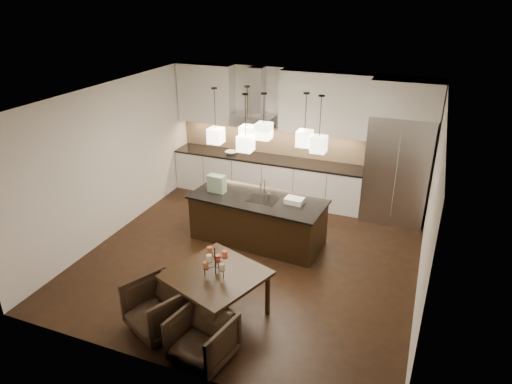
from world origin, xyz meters
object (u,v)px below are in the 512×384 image
at_px(dining_table, 217,295).
at_px(armchair_left, 158,307).
at_px(armchair_right, 202,338).
at_px(island_body, 258,220).
at_px(refrigerator, 397,169).

relative_size(dining_table, armchair_left, 1.52).
bearing_deg(armchair_right, island_body, 109.74).
bearing_deg(armchair_left, island_body, 107.46).
relative_size(island_body, armchair_right, 3.27).
relative_size(refrigerator, dining_table, 1.82).
xyz_separation_m(island_body, armchair_left, (-0.39, -2.71, -0.06)).
bearing_deg(island_body, armchair_right, -77.59).
xyz_separation_m(armchair_left, armchair_right, (0.82, -0.30, -0.03)).
relative_size(refrigerator, island_body, 0.92).
distance_m(dining_table, armchair_left, 0.81).
bearing_deg(armchair_left, armchair_right, 5.80).
bearing_deg(refrigerator, armchair_right, -110.20).
bearing_deg(dining_table, armchair_left, -119.56).
bearing_deg(refrigerator, armchair_left, -119.78).
bearing_deg(island_body, dining_table, -79.74).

